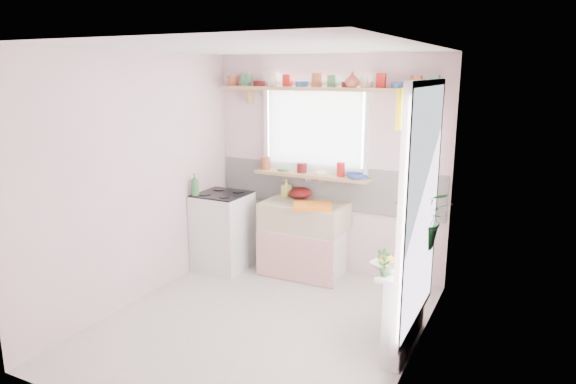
% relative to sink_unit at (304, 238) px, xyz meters
% --- Properties ---
extents(room, '(3.20, 3.20, 3.20)m').
position_rel_sink_unit_xyz_m(room, '(0.81, -0.43, 0.94)').
color(room, silver).
rests_on(room, ground).
extents(sink_unit, '(0.95, 0.65, 1.11)m').
position_rel_sink_unit_xyz_m(sink_unit, '(0.00, 0.00, 0.00)').
color(sink_unit, white).
rests_on(sink_unit, ground).
extents(cooker, '(0.58, 0.58, 0.93)m').
position_rel_sink_unit_xyz_m(cooker, '(-0.95, -0.24, 0.03)').
color(cooker, white).
rests_on(cooker, ground).
extents(radiator_ledge, '(0.22, 0.95, 0.78)m').
position_rel_sink_unit_xyz_m(radiator_ledge, '(1.45, -1.09, -0.03)').
color(radiator_ledge, white).
rests_on(radiator_ledge, ground).
extents(windowsill, '(1.40, 0.22, 0.04)m').
position_rel_sink_unit_xyz_m(windowsill, '(-0.00, 0.19, 0.71)').
color(windowsill, tan).
rests_on(windowsill, room).
extents(pine_shelf, '(2.52, 0.24, 0.04)m').
position_rel_sink_unit_xyz_m(pine_shelf, '(0.15, 0.18, 1.69)').
color(pine_shelf, tan).
rests_on(pine_shelf, room).
extents(shelf_crockery, '(2.47, 0.11, 0.12)m').
position_rel_sink_unit_xyz_m(shelf_crockery, '(0.15, 0.18, 1.76)').
color(shelf_crockery, '#A55133').
rests_on(shelf_crockery, pine_shelf).
extents(sill_crockery, '(1.35, 0.11, 0.12)m').
position_rel_sink_unit_xyz_m(sill_crockery, '(-0.05, 0.19, 0.78)').
color(sill_crockery, '#A55133').
rests_on(sill_crockery, windowsill).
extents(dish_tray, '(0.51, 0.46, 0.04)m').
position_rel_sink_unit_xyz_m(dish_tray, '(0.17, -0.15, 0.44)').
color(dish_tray, orange).
rests_on(dish_tray, sink_unit).
extents(colander, '(0.36, 0.36, 0.13)m').
position_rel_sink_unit_xyz_m(colander, '(-0.14, 0.21, 0.48)').
color(colander, '#5E1010').
rests_on(colander, sink_unit).
extents(jade_plant, '(0.52, 0.46, 0.55)m').
position_rel_sink_unit_xyz_m(jade_plant, '(1.48, -0.69, 0.62)').
color(jade_plant, '#2A6930').
rests_on(jade_plant, radiator_ledge).
extents(fruit_bowl, '(0.34, 0.34, 0.07)m').
position_rel_sink_unit_xyz_m(fruit_bowl, '(1.36, -1.35, 0.38)').
color(fruit_bowl, silver).
rests_on(fruit_bowl, radiator_ledge).
extents(herb_pot, '(0.13, 0.09, 0.23)m').
position_rel_sink_unit_xyz_m(herb_pot, '(1.36, -1.49, 0.46)').
color(herb_pot, '#305C24').
rests_on(herb_pot, radiator_ledge).
extents(soap_bottle_sink, '(0.11, 0.11, 0.20)m').
position_rel_sink_unit_xyz_m(soap_bottle_sink, '(-0.33, 0.21, 0.52)').
color(soap_bottle_sink, '#DFDD63').
rests_on(soap_bottle_sink, sink_unit).
extents(sill_cup, '(0.14, 0.14, 0.09)m').
position_rel_sink_unit_xyz_m(sill_cup, '(0.35, 0.25, 0.77)').
color(sill_cup, beige).
rests_on(sill_cup, windowsill).
extents(sill_bowl, '(0.23, 0.23, 0.06)m').
position_rel_sink_unit_xyz_m(sill_bowl, '(0.55, 0.13, 0.76)').
color(sill_bowl, '#314A9F').
rests_on(sill_bowl, windowsill).
extents(shelf_vase, '(0.18, 0.18, 0.16)m').
position_rel_sink_unit_xyz_m(shelf_vase, '(0.49, 0.12, 1.79)').
color(shelf_vase, '#A84833').
rests_on(shelf_vase, pine_shelf).
extents(cooker_bottle, '(0.12, 0.12, 0.26)m').
position_rel_sink_unit_xyz_m(cooker_bottle, '(-1.17, -0.46, 0.61)').
color(cooker_bottle, '#3F7F48').
rests_on(cooker_bottle, cooker).
extents(fruit, '(0.20, 0.14, 0.10)m').
position_rel_sink_unit_xyz_m(fruit, '(1.37, -1.35, 0.43)').
color(fruit, orange).
rests_on(fruit, fruit_bowl).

